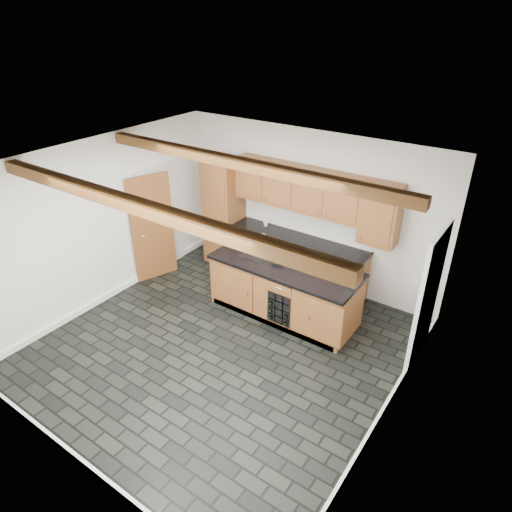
{
  "coord_description": "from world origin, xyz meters",
  "views": [
    {
      "loc": [
        3.51,
        -4.13,
        4.54
      ],
      "look_at": [
        0.08,
        0.8,
        1.24
      ],
      "focal_mm": 32.0,
      "sensor_mm": 36.0,
      "label": 1
    }
  ],
  "objects": [
    {
      "name": "kitchen_scale",
      "position": [
        0.21,
        1.22,
        0.96
      ],
      "size": [
        0.2,
        0.16,
        0.05
      ],
      "rotation": [
        0.0,
        0.0,
        0.4
      ],
      "color": "black",
      "rests_on": "island"
    },
    {
      "name": "fruit_cluster",
      "position": [
        1.38,
        1.36,
        0.99
      ],
      "size": [
        0.16,
        0.17,
        0.07
      ],
      "color": "#B53418",
      "rests_on": "fruit_bowl"
    },
    {
      "name": "mug",
      "position": [
        -0.76,
        2.33,
        0.98
      ],
      "size": [
        0.12,
        0.12,
        0.09
      ],
      "primitive_type": "imported",
      "rotation": [
        0.0,
        0.0,
        -0.3
      ],
      "color": "white",
      "rests_on": "back_cabinetry"
    },
    {
      "name": "paper_towel",
      "position": [
        1.35,
        1.48,
        1.05
      ],
      "size": [
        0.13,
        0.13,
        0.23
      ],
      "primitive_type": "cylinder",
      "color": "white",
      "rests_on": "island"
    },
    {
      "name": "back_cabinetry",
      "position": [
        -0.38,
        2.24,
        0.98
      ],
      "size": [
        3.65,
        0.62,
        2.2
      ],
      "color": "#9B5D31",
      "rests_on": "ground"
    },
    {
      "name": "fruit_bowl",
      "position": [
        1.38,
        1.36,
        0.96
      ],
      "size": [
        0.25,
        0.25,
        0.06
      ],
      "primitive_type": "imported",
      "rotation": [
        0.0,
        0.0,
        0.03
      ],
      "color": "white",
      "rests_on": "island"
    },
    {
      "name": "room_shell",
      "position": [
        -0.09,
        0.53,
        1.53
      ],
      "size": [
        5.01,
        5.0,
        5.0
      ],
      "color": "white",
      "rests_on": "ground"
    },
    {
      "name": "faucet",
      "position": [
        -0.25,
        1.33,
        0.96
      ],
      "size": [
        0.45,
        0.4,
        0.34
      ],
      "color": "black",
      "rests_on": "island"
    },
    {
      "name": "ground",
      "position": [
        0.0,
        0.0,
        0.0
      ],
      "size": [
        5.0,
        5.0,
        0.0
      ],
      "primitive_type": "plane",
      "color": "black",
      "rests_on": "ground"
    },
    {
      "name": "island",
      "position": [
        0.31,
        1.28,
        0.46
      ],
      "size": [
        2.48,
        0.96,
        0.93
      ],
      "color": "#9B5D31",
      "rests_on": "ground"
    }
  ]
}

